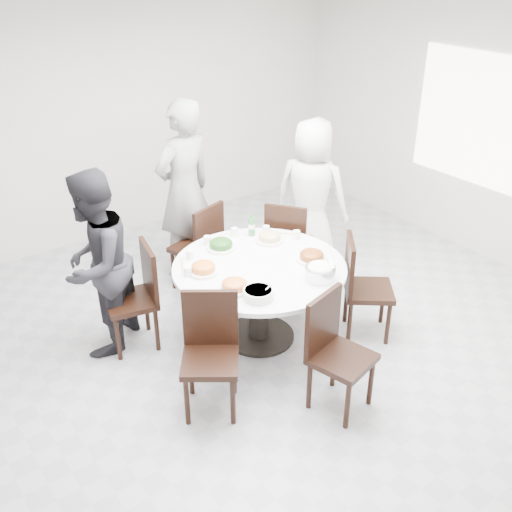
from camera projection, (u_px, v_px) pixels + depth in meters
floor at (274, 345)px, 5.37m from camera, size 6.00×6.00×0.01m
ceiling at (280, 11)px, 4.05m from camera, size 6.00×6.00×0.01m
wall_back at (116, 118)px, 6.85m from camera, size 6.00×0.01×2.80m
wall_right at (503, 136)px, 6.26m from camera, size 0.01×6.00×2.80m
window at (504, 126)px, 6.21m from camera, size 0.04×2.20×1.40m
dining_table at (259, 302)px, 5.31m from camera, size 1.50×1.50×0.75m
chair_ne at (289, 242)px, 6.14m from camera, size 0.59×0.59×0.95m
chair_n at (196, 246)px, 6.06m from camera, size 0.53×0.53×0.95m
chair_nw at (130, 299)px, 5.17m from camera, size 0.50×0.50×0.95m
chair_sw at (210, 359)px, 4.44m from camera, size 0.59×0.59×0.95m
chair_s at (342, 356)px, 4.47m from camera, size 0.51×0.51×0.95m
chair_se at (369, 288)px, 5.33m from camera, size 0.59×0.59×0.95m
diner_right at (311, 195)px, 6.35m from camera, size 0.86×0.96×1.64m
diner_middle at (184, 191)px, 6.12m from camera, size 0.76×0.57×1.89m
diner_left at (96, 264)px, 5.00m from camera, size 1.01×0.99×1.64m
dish_greens at (221, 245)px, 5.39m from camera, size 0.26×0.26×0.07m
dish_pale at (270, 238)px, 5.52m from camera, size 0.26×0.26×0.07m
dish_orange at (203, 269)px, 5.01m from camera, size 0.26×0.26×0.07m
dish_redbrown at (312, 257)px, 5.19m from camera, size 0.27×0.27×0.07m
dish_tofu at (234, 286)px, 4.76m from camera, size 0.26×0.26×0.07m
rice_bowl at (320, 273)px, 4.91m from camera, size 0.25×0.25×0.11m
soup_bowl at (258, 294)px, 4.66m from camera, size 0.24×0.24×0.07m
beverage_bottle at (252, 225)px, 5.60m from camera, size 0.06×0.06×0.22m
tea_cups at (220, 237)px, 5.52m from camera, size 0.07×0.07×0.08m
chopsticks at (218, 237)px, 5.60m from camera, size 0.24×0.04×0.01m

